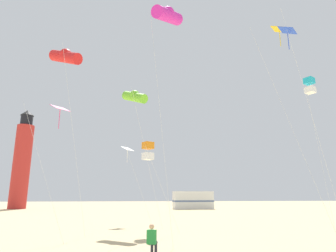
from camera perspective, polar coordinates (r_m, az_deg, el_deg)
kite_flyer_standing at (r=12.07m, az=-3.11°, el=-21.05°), size 0.45×0.56×1.16m
kite_tube_lime at (r=22.45m, az=-6.51°, el=5.71°), size 3.20×3.34×10.22m
kite_diamond_white at (r=25.08m, az=-7.81°, el=-4.88°), size 2.74×2.74×6.27m
kite_tube_magenta at (r=17.25m, az=-0.06°, el=20.80°), size 2.06×2.41×12.62m
kite_box_cyan at (r=23.49m, az=25.88°, el=7.06°), size 0.89×0.89×10.47m
kite_diamond_rainbow at (r=17.65m, az=-20.43°, el=2.55°), size 2.77×2.25×7.27m
kite_diamond_gold at (r=20.87m, az=21.33°, el=15.78°), size 3.12×2.74×12.93m
kite_diamond_blue at (r=18.60m, az=22.27°, el=15.57°), size 2.91×2.91×11.67m
kite_box_orange at (r=18.96m, az=-3.93°, el=-4.88°), size 2.39×2.39×5.58m
kite_tube_scarlet at (r=19.46m, az=-19.34°, el=12.65°), size 3.01×2.84×11.21m
lighthouse_distant at (r=55.68m, az=-26.57°, el=-6.11°), size 2.80×2.80×16.80m
rv_van_white at (r=49.43m, az=4.90°, el=-14.21°), size 6.61×2.87×2.80m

